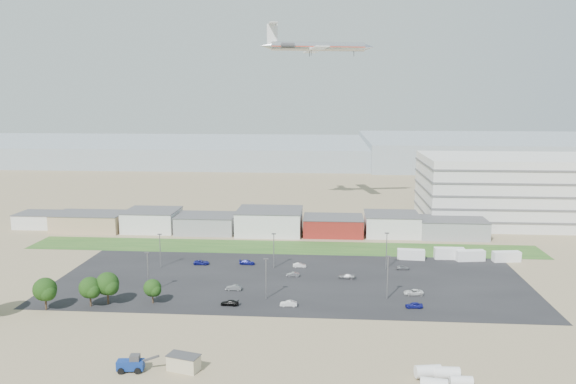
# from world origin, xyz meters

# --- Properties ---
(ground) EXTENTS (700.00, 700.00, 0.00)m
(ground) POSITION_xyz_m (0.00, 0.00, 0.00)
(ground) COLOR #817052
(ground) RESTS_ON ground
(parking_lot) EXTENTS (120.00, 50.00, 0.01)m
(parking_lot) POSITION_xyz_m (5.00, 20.00, 0.01)
(parking_lot) COLOR black
(parking_lot) RESTS_ON ground
(grass_strip) EXTENTS (160.00, 16.00, 0.02)m
(grass_strip) POSITION_xyz_m (0.00, 52.00, 0.01)
(grass_strip) COLOR #244F1D
(grass_strip) RESTS_ON ground
(hills_backdrop) EXTENTS (700.00, 200.00, 9.00)m
(hills_backdrop) POSITION_xyz_m (40.00, 315.00, 4.50)
(hills_backdrop) COLOR gray
(hills_backdrop) RESTS_ON ground
(building_row) EXTENTS (170.00, 20.00, 8.00)m
(building_row) POSITION_xyz_m (-17.00, 71.00, 4.00)
(building_row) COLOR silver
(building_row) RESTS_ON ground
(parking_garage) EXTENTS (80.00, 40.00, 25.00)m
(parking_garage) POSITION_xyz_m (90.00, 95.00, 12.50)
(parking_garage) COLOR silver
(parking_garage) RESTS_ON ground
(portable_shed) EXTENTS (6.12, 4.27, 2.80)m
(portable_shed) POSITION_xyz_m (-9.93, -29.74, 1.40)
(portable_shed) COLOR #BCB18E
(portable_shed) RESTS_ON ground
(telehandler) EXTENTS (7.46, 3.15, 3.02)m
(telehandler) POSITION_xyz_m (-18.89, -30.87, 1.51)
(telehandler) COLOR navy
(telehandler) RESTS_ON ground
(storage_tank_nw) EXTENTS (4.59, 2.82, 2.58)m
(storage_tank_nw) POSITION_xyz_m (31.42, -29.56, 1.29)
(storage_tank_nw) COLOR silver
(storage_tank_nw) RESTS_ON ground
(storage_tank_ne) EXTENTS (4.18, 2.16, 2.48)m
(storage_tank_ne) POSITION_xyz_m (34.46, -29.75, 1.24)
(storage_tank_ne) COLOR silver
(storage_tank_ne) RESTS_ON ground
(storage_tank_se) EXTENTS (3.61, 1.81, 2.16)m
(storage_tank_se) POSITION_xyz_m (36.25, -32.17, 1.08)
(storage_tank_se) COLOR silver
(storage_tank_se) RESTS_ON ground
(box_trailer_a) EXTENTS (7.95, 3.03, 2.92)m
(box_trailer_a) POSITION_xyz_m (38.45, 41.61, 1.46)
(box_trailer_a) COLOR silver
(box_trailer_a) RESTS_ON ground
(box_trailer_b) EXTENTS (8.62, 2.83, 3.22)m
(box_trailer_b) POSITION_xyz_m (49.66, 43.03, 1.61)
(box_trailer_b) COLOR silver
(box_trailer_b) RESTS_ON ground
(box_trailer_c) EXTENTS (8.44, 3.77, 3.05)m
(box_trailer_c) POSITION_xyz_m (55.25, 41.48, 1.53)
(box_trailer_c) COLOR silver
(box_trailer_c) RESTS_ON ground
(box_trailer_d) EXTENTS (8.09, 3.52, 2.93)m
(box_trailer_d) POSITION_xyz_m (65.41, 41.39, 1.47)
(box_trailer_d) COLOR silver
(box_trailer_d) RESTS_ON ground
(tree_left) EXTENTS (5.49, 5.49, 8.23)m
(tree_left) POSITION_xyz_m (-47.56, -4.48, 4.12)
(tree_left) COLOR black
(tree_left) RESTS_ON ground
(tree_mid) EXTENTS (5.14, 5.14, 7.71)m
(tree_mid) POSITION_xyz_m (-38.55, -1.82, 3.85)
(tree_mid) COLOR black
(tree_mid) RESTS_ON ground
(tree_right) EXTENTS (5.61, 5.61, 8.41)m
(tree_right) POSITION_xyz_m (-35.23, -0.05, 4.20)
(tree_right) COLOR black
(tree_right) RESTS_ON ground
(tree_near) EXTENTS (4.28, 4.28, 6.42)m
(tree_near) POSITION_xyz_m (-25.24, 1.15, 3.21)
(tree_near) COLOR black
(tree_near) RESTS_ON ground
(lightpole_front_l) EXTENTS (1.18, 0.49, 9.99)m
(lightpole_front_l) POSITION_xyz_m (-28.50, 8.21, 5.00)
(lightpole_front_l) COLOR slate
(lightpole_front_l) RESTS_ON ground
(lightpole_front_m) EXTENTS (1.14, 0.47, 9.69)m
(lightpole_front_m) POSITION_xyz_m (0.19, 6.09, 4.84)
(lightpole_front_m) COLOR slate
(lightpole_front_m) RESTS_ON ground
(lightpole_front_r) EXTENTS (1.22, 0.51, 10.35)m
(lightpole_front_r) POSITION_xyz_m (28.29, 7.99, 5.18)
(lightpole_front_r) COLOR slate
(lightpole_front_r) RESTS_ON ground
(lightpole_back_l) EXTENTS (1.11, 0.46, 9.45)m
(lightpole_back_l) POSITION_xyz_m (-31.74, 28.44, 4.73)
(lightpole_back_l) COLOR slate
(lightpole_back_l) RESTS_ON ground
(lightpole_back_m) EXTENTS (1.15, 0.48, 9.75)m
(lightpole_back_m) POSITION_xyz_m (-0.43, 30.23, 4.87)
(lightpole_back_m) COLOR slate
(lightpole_back_m) RESTS_ON ground
(lightpole_back_r) EXTENTS (1.19, 0.50, 10.14)m
(lightpole_back_r) POSITION_xyz_m (30.34, 31.67, 5.07)
(lightpole_back_r) COLOR slate
(lightpole_back_r) RESTS_ON ground
(airliner) EXTENTS (51.51, 40.17, 13.61)m
(airliner) POSITION_xyz_m (9.31, 111.87, 66.60)
(airliner) COLOR silver
(parked_car_0) EXTENTS (4.75, 2.38, 1.29)m
(parked_car_0) POSITION_xyz_m (34.84, 11.29, 0.64)
(parked_car_0) COLOR silver
(parked_car_0) RESTS_ON ground
(parked_car_2) EXTENTS (3.93, 1.77, 1.31)m
(parked_car_2) POSITION_xyz_m (33.74, 2.70, 0.65)
(parked_car_2) COLOR navy
(parked_car_2) RESTS_ON ground
(parked_car_3) EXTENTS (4.20, 1.91, 1.19)m
(parked_car_3) POSITION_xyz_m (-7.55, 1.16, 0.60)
(parked_car_3) COLOR black
(parked_car_3) RESTS_ON ground
(parked_car_4) EXTENTS (3.91, 1.52, 1.27)m
(parked_car_4) POSITION_xyz_m (-8.35, 11.29, 0.63)
(parked_car_4) COLOR #595B5E
(parked_car_4) RESTS_ON ground
(parked_car_6) EXTENTS (4.50, 2.02, 1.28)m
(parked_car_6) POSITION_xyz_m (-8.28, 32.86, 0.64)
(parked_car_6) COLOR navy
(parked_car_6) RESTS_ON ground
(parked_car_7) EXTENTS (3.44, 1.33, 1.12)m
(parked_car_7) POSITION_xyz_m (5.32, 22.98, 0.56)
(parked_car_7) COLOR #A5A5AA
(parked_car_7) RESTS_ON ground
(parked_car_8) EXTENTS (3.65, 1.70, 1.21)m
(parked_car_8) POSITION_xyz_m (34.79, 31.24, 0.61)
(parked_car_8) COLOR #A5A5AA
(parked_car_8) RESTS_ON ground
(parked_car_9) EXTENTS (4.51, 2.26, 1.23)m
(parked_car_9) POSITION_xyz_m (-21.09, 31.82, 0.61)
(parked_car_9) COLOR navy
(parked_car_9) RESTS_ON ground
(parked_car_11) EXTENTS (3.70, 1.45, 1.20)m
(parked_car_11) POSITION_xyz_m (6.63, 31.22, 0.60)
(parked_car_11) COLOR silver
(parked_car_11) RESTS_ON ground
(parked_car_12) EXTENTS (4.47, 2.20, 1.25)m
(parked_car_12) POSITION_xyz_m (19.33, 22.34, 0.62)
(parked_car_12) COLOR #A5A5AA
(parked_car_12) RESTS_ON ground
(parked_car_13) EXTENTS (3.90, 1.51, 1.27)m
(parked_car_13) POSITION_xyz_m (5.77, 1.65, 0.63)
(parked_car_13) COLOR silver
(parked_car_13) RESTS_ON ground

